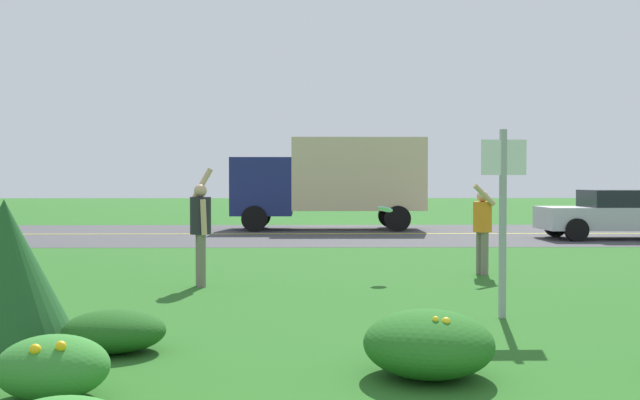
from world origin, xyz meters
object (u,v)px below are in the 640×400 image
person_catcher_orange_shirt (482,224)px  frisbee_pale_blue (385,209)px  car_silver_center_left (619,214)px  sign_post_near_path (503,203)px  box_truck_navy (332,178)px  person_thrower_dark_shirt (201,225)px

person_catcher_orange_shirt → frisbee_pale_blue: (-1.82, -0.41, 0.29)m
car_silver_center_left → sign_post_near_path: bearing=-118.5°
sign_post_near_path → box_truck_navy: bearing=95.3°
frisbee_pale_blue → car_silver_center_left: size_ratio=0.06×
sign_post_near_path → car_silver_center_left: (6.76, 12.43, -0.70)m
person_catcher_orange_shirt → box_truck_navy: box_truck_navy is taller
frisbee_pale_blue → box_truck_navy: box_truck_navy is taller
person_catcher_orange_shirt → box_truck_navy: 12.78m
sign_post_near_path → frisbee_pale_blue: sign_post_near_path is taller
sign_post_near_path → frisbee_pale_blue: 4.00m
car_silver_center_left → person_catcher_orange_shirt: bearing=-126.3°
sign_post_near_path → box_truck_navy: (-1.57, 16.80, 0.37)m
sign_post_near_path → frisbee_pale_blue: bearing=105.4°
person_thrower_dark_shirt → box_truck_navy: size_ratio=0.29×
sign_post_near_path → frisbee_pale_blue: size_ratio=8.52×
person_thrower_dark_shirt → car_silver_center_left: (10.94, 9.60, -0.27)m
sign_post_near_path → box_truck_navy: size_ratio=0.35×
box_truck_navy → frisbee_pale_blue: bearing=-87.8°
sign_post_near_path → car_silver_center_left: size_ratio=0.53×
person_catcher_orange_shirt → box_truck_navy: (-2.33, 12.53, 0.88)m
person_thrower_dark_shirt → car_silver_center_left: size_ratio=0.43×
person_thrower_dark_shirt → frisbee_pale_blue: person_thrower_dark_shirt is taller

